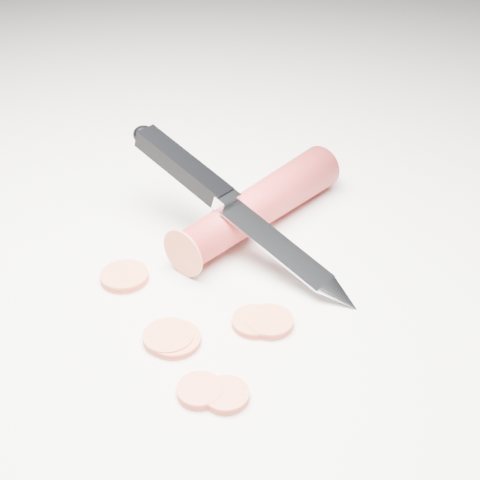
{
  "coord_description": "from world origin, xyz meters",
  "views": [
    {
      "loc": [
        -0.01,
        -0.42,
        0.34
      ],
      "look_at": [
        0.01,
        0.05,
        0.02
      ],
      "focal_mm": 50.0,
      "sensor_mm": 36.0,
      "label": 1
    }
  ],
  "objects": [
    {
      "name": "kitchen_knife",
      "position": [
        0.01,
        0.06,
        0.04
      ],
      "size": [
        0.2,
        0.19,
        0.09
      ],
      "primitive_type": null,
      "color": "#B9BCC1",
      "rests_on": "ground"
    },
    {
      "name": "ground",
      "position": [
        0.0,
        0.0,
        0.0
      ],
      "size": [
        2.4,
        2.4,
        0.0
      ],
      "primitive_type": "plane",
      "color": "silver",
      "rests_on": "ground"
    },
    {
      "name": "carrot_slice_6",
      "position": [
        -0.0,
        -0.11,
        0.0
      ],
      "size": [
        0.03,
        0.03,
        0.01
      ],
      "primitive_type": "cylinder",
      "color": "#E86B43",
      "rests_on": "ground"
    },
    {
      "name": "carrot_slice_4",
      "position": [
        0.02,
        -0.04,
        0.0
      ],
      "size": [
        0.04,
        0.04,
        0.01
      ],
      "primitive_type": "cylinder",
      "color": "#E86B43",
      "rests_on": "ground"
    },
    {
      "name": "carrot_slice_0",
      "position": [
        -0.04,
        -0.05,
        0.0
      ],
      "size": [
        0.04,
        0.04,
        0.01
      ],
      "primitive_type": "cylinder",
      "color": "#E86B43",
      "rests_on": "ground"
    },
    {
      "name": "carrot_slice_5",
      "position": [
        -0.08,
        0.03,
        0.0
      ],
      "size": [
        0.04,
        0.04,
        0.01
      ],
      "primitive_type": "cylinder",
      "color": "#E86B43",
      "rests_on": "ground"
    },
    {
      "name": "carrot",
      "position": [
        0.03,
        0.1,
        0.02
      ],
      "size": [
        0.16,
        0.17,
        0.04
      ],
      "primitive_type": "cylinder",
      "rotation": [
        1.57,
        0.0,
        -0.75
      ],
      "color": "red",
      "rests_on": "ground"
    },
    {
      "name": "carrot_slice_3",
      "position": [
        0.03,
        -0.04,
        0.0
      ],
      "size": [
        0.04,
        0.04,
        0.01
      ],
      "primitive_type": "cylinder",
      "color": "#E86B43",
      "rests_on": "ground"
    },
    {
      "name": "carrot_slice_1",
      "position": [
        -0.02,
        -0.1,
        0.0
      ],
      "size": [
        0.03,
        0.03,
        0.01
      ],
      "primitive_type": "cylinder",
      "color": "#E86B43",
      "rests_on": "ground"
    },
    {
      "name": "carrot_slice_2",
      "position": [
        -0.04,
        -0.05,
        0.0
      ],
      "size": [
        0.04,
        0.04,
        0.01
      ],
      "primitive_type": "cylinder",
      "color": "#E86B43",
      "rests_on": "ground"
    }
  ]
}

